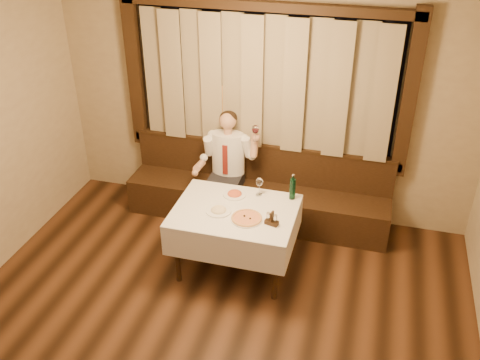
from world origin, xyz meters
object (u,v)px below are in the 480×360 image
(green_bottle, at_px, (292,188))
(pasta_cream, at_px, (219,208))
(pasta_red, at_px, (235,192))
(dining_table, at_px, (235,218))
(cruet_caddy, at_px, (272,220))
(seated_man, at_px, (227,160))
(banquette, at_px, (258,196))
(pizza, at_px, (247,218))

(green_bottle, bearing_deg, pasta_cream, -146.76)
(pasta_red, bearing_deg, dining_table, -73.56)
(cruet_caddy, relative_size, seated_man, 0.11)
(banquette, relative_size, pasta_cream, 12.13)
(pasta_cream, height_order, green_bottle, green_bottle)
(banquette, distance_m, dining_table, 1.08)
(pasta_red, height_order, pasta_cream, pasta_cream)
(banquette, height_order, pizza, banquette)
(cruet_caddy, bearing_deg, pizza, -169.10)
(pasta_red, height_order, cruet_caddy, cruet_caddy)
(pizza, xyz_separation_m, pasta_cream, (-0.31, 0.06, 0.02))
(pasta_cream, relative_size, green_bottle, 0.90)
(pizza, xyz_separation_m, pasta_red, (-0.24, 0.41, 0.02))
(pasta_cream, distance_m, cruet_caddy, 0.58)
(pizza, distance_m, green_bottle, 0.64)
(banquette, relative_size, pasta_red, 12.65)
(dining_table, relative_size, pasta_cream, 4.81)
(dining_table, xyz_separation_m, cruet_caddy, (0.42, -0.16, 0.16))
(banquette, height_order, green_bottle, green_bottle)
(pasta_red, distance_m, cruet_caddy, 0.66)
(seated_man, bearing_deg, cruet_caddy, -54.20)
(pizza, relative_size, seated_man, 0.24)
(banquette, height_order, cruet_caddy, banquette)
(dining_table, distance_m, cruet_caddy, 0.48)
(green_bottle, xyz_separation_m, seated_man, (-0.89, 0.56, -0.07))
(pasta_red, relative_size, seated_man, 0.18)
(pasta_cream, bearing_deg, seated_man, 101.79)
(pasta_red, distance_m, green_bottle, 0.63)
(green_bottle, bearing_deg, dining_table, -144.96)
(banquette, relative_size, dining_table, 2.52)
(dining_table, bearing_deg, pasta_cream, -153.62)
(pizza, bearing_deg, dining_table, 139.62)
(dining_table, bearing_deg, green_bottle, 35.04)
(cruet_caddy, bearing_deg, banquette, 124.44)
(green_bottle, bearing_deg, pasta_red, -171.01)
(pasta_red, relative_size, cruet_caddy, 1.72)
(pizza, bearing_deg, banquette, 97.96)
(pasta_red, height_order, seated_man, seated_man)
(dining_table, distance_m, pasta_red, 0.32)
(green_bottle, bearing_deg, seated_man, 147.78)
(green_bottle, relative_size, cruet_caddy, 2.00)
(dining_table, relative_size, pasta_red, 5.02)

